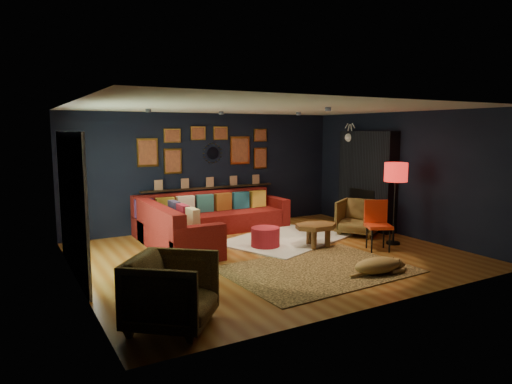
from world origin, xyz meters
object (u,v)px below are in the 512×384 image
orange_chair (377,221)px  armchair_right (358,216)px  pouf (265,237)px  floor_lamp (396,176)px  armchair_left (172,288)px  gold_stool (185,279)px  dog (378,262)px  sectional (200,223)px  coffee_table (316,228)px

orange_chair → armchair_right: bearing=90.9°
pouf → floor_lamp: 2.78m
armchair_left → orange_chair: orange_chair is taller
gold_stool → orange_chair: (4.00, 0.56, 0.30)m
dog → gold_stool: bearing=175.8°
pouf → armchair_right: 2.30m
sectional → coffee_table: (1.61, -1.82, 0.05)m
coffee_table → floor_lamp: floor_lamp is taller
armchair_right → sectional: bearing=-146.4°
floor_lamp → coffee_table: bearing=161.0°
coffee_table → sectional: bearing=131.6°
armchair_left → armchair_right: size_ratio=1.11×
gold_stool → dog: (2.93, -0.58, -0.05)m
orange_chair → floor_lamp: size_ratio=0.58×
armchair_right → coffee_table: bearing=-105.3°
dog → pouf: bearing=113.9°
dog → armchair_right: bearing=61.2°
pouf → orange_chair: (1.76, -1.12, 0.33)m
armchair_left → armchair_right: bearing=-24.2°
armchair_left → coffee_table: bearing=-20.7°
pouf → orange_chair: 2.11m
coffee_table → floor_lamp: 1.86m
sectional → gold_stool: 3.36m
armchair_right → dog: 2.75m
gold_stool → dog: size_ratio=0.44×
pouf → gold_stool: (-2.24, -1.67, 0.03)m
gold_stool → floor_lamp: floor_lamp is taller
armchair_right → orange_chair: size_ratio=0.89×
sectional → orange_chair: 3.55m
sectional → floor_lamp: 4.02m
armchair_right → dog: armchair_right is taller
armchair_left → gold_stool: armchair_left is taller
floor_lamp → gold_stool: bearing=-171.4°
sectional → dog: 3.89m
pouf → armchair_left: bearing=-137.2°
pouf → orange_chair: bearing=-32.4°
coffee_table → pouf: (-0.84, 0.47, -0.16)m
pouf → sectional: bearing=120.0°
floor_lamp → armchair_left: bearing=-163.2°
orange_chair → dog: bearing=-106.9°
gold_stool → dog: bearing=-11.1°
sectional → armchair_left: (-1.94, -3.86, 0.13)m
armchair_right → dog: (-1.60, -2.22, -0.22)m
floor_lamp → orange_chair: bearing=-167.0°
orange_chair → pouf: bearing=174.2°
gold_stool → floor_lamp: 4.76m
sectional → gold_stool: sectional is taller
sectional → pouf: sectional is taller
armchair_left → gold_stool: (0.47, 0.84, -0.21)m
armchair_left → dog: (3.40, 0.26, -0.27)m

